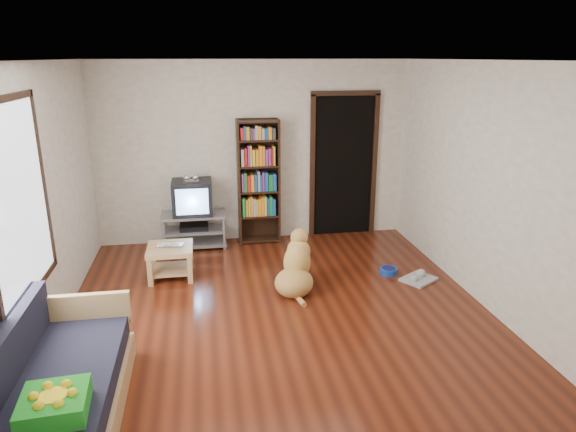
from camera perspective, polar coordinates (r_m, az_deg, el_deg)
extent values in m
plane|color=#571F0E|center=(5.56, -0.91, -10.95)|extent=(5.00, 5.00, 0.00)
plane|color=white|center=(4.90, -1.06, 16.92)|extent=(5.00, 5.00, 0.00)
plane|color=silver|center=(7.50, -3.87, 7.03)|extent=(4.50, 0.00, 4.50)
plane|color=silver|center=(2.79, 6.90, -11.32)|extent=(4.50, 0.00, 4.50)
plane|color=silver|center=(5.25, -26.05, 0.81)|extent=(0.00, 5.00, 5.00)
plane|color=silver|center=(5.84, 21.44, 2.91)|extent=(0.00, 5.00, 5.00)
cube|color=green|center=(3.83, -24.51, -18.52)|extent=(0.44, 0.44, 0.14)
imported|color=silver|center=(6.44, -13.03, -3.32)|extent=(0.35, 0.26, 0.03)
cylinder|color=#153D95|center=(6.64, 11.09, -6.01)|extent=(0.22, 0.22, 0.08)
cube|color=#ABABAB|center=(6.55, 14.31, -6.82)|extent=(0.51, 0.48, 0.03)
cube|color=white|center=(4.74, -27.79, 1.44)|extent=(0.02, 1.30, 1.60)
cube|color=black|center=(4.61, -29.17, 11.29)|extent=(0.03, 1.42, 0.06)
cube|color=black|center=(4.99, -26.42, -7.64)|extent=(0.03, 1.42, 0.06)
cube|color=black|center=(5.38, -25.56, 3.45)|extent=(0.03, 0.06, 1.70)
cube|color=black|center=(7.78, 6.16, 5.47)|extent=(0.90, 0.02, 2.10)
cube|color=black|center=(7.65, 2.71, 5.35)|extent=(0.07, 0.05, 2.14)
cube|color=black|center=(7.91, 9.56, 5.52)|extent=(0.07, 0.05, 2.14)
cube|color=black|center=(7.62, 6.46, 13.42)|extent=(1.03, 0.05, 0.07)
cube|color=#99999E|center=(7.42, -10.47, 0.14)|extent=(0.90, 0.45, 0.04)
cube|color=#99999E|center=(7.49, -10.38, -1.55)|extent=(0.86, 0.42, 0.03)
cube|color=#99999E|center=(7.55, -10.30, -2.91)|extent=(0.90, 0.45, 0.04)
cylinder|color=#99999E|center=(7.32, -13.68, -2.20)|extent=(0.04, 0.04, 0.50)
cylinder|color=#99999E|center=(7.30, -7.09, -1.88)|extent=(0.04, 0.04, 0.50)
cylinder|color=#99999E|center=(7.70, -13.49, -1.22)|extent=(0.04, 0.04, 0.50)
cylinder|color=#99999E|center=(7.68, -7.24, -0.91)|extent=(0.04, 0.04, 0.50)
cube|color=black|center=(7.47, -10.40, -1.18)|extent=(0.40, 0.30, 0.07)
cube|color=black|center=(7.34, -10.58, 2.07)|extent=(0.55, 0.48, 0.48)
cube|color=black|center=(7.54, -10.57, 2.47)|extent=(0.40, 0.14, 0.36)
cube|color=#8CBFF2|center=(7.11, -10.60, 1.56)|extent=(0.44, 0.02, 0.36)
cube|color=silver|center=(7.24, -10.70, 3.88)|extent=(0.20, 0.07, 0.02)
sphere|color=silver|center=(7.23, -11.19, 4.20)|extent=(0.09, 0.09, 0.09)
sphere|color=silver|center=(7.22, -10.24, 4.25)|extent=(0.09, 0.09, 0.09)
cube|color=black|center=(7.41, -5.49, 3.70)|extent=(0.03, 0.30, 1.80)
cube|color=black|center=(7.47, -1.12, 3.89)|extent=(0.03, 0.30, 1.80)
cube|color=black|center=(7.57, -3.41, 4.04)|extent=(0.60, 0.02, 1.80)
cube|color=black|center=(7.68, -3.18, -2.53)|extent=(0.56, 0.28, 0.02)
cube|color=black|center=(7.56, -3.23, 0.11)|extent=(0.56, 0.28, 0.03)
cube|color=black|center=(7.46, -3.28, 2.83)|extent=(0.56, 0.28, 0.02)
cube|color=black|center=(7.38, -3.33, 5.61)|extent=(0.56, 0.28, 0.02)
cube|color=black|center=(7.31, -3.38, 8.45)|extent=(0.56, 0.28, 0.02)
cube|color=black|center=(7.28, -3.41, 10.47)|extent=(0.56, 0.28, 0.02)
cube|color=tan|center=(4.41, -23.48, -19.23)|extent=(0.80, 1.80, 0.22)
cube|color=#1E1E2D|center=(4.29, -23.84, -16.84)|extent=(0.74, 1.74, 0.18)
cube|color=#1E1E2D|center=(4.25, -28.85, -13.62)|extent=(0.12, 1.74, 0.40)
cube|color=tan|center=(4.93, -21.76, -9.67)|extent=(0.80, 0.06, 0.30)
cube|color=tan|center=(6.49, -12.99, -3.58)|extent=(0.55, 0.55, 0.06)
cube|color=tan|center=(6.58, -12.83, -5.77)|extent=(0.45, 0.45, 0.03)
cube|color=tan|center=(6.36, -15.09, -6.10)|extent=(0.06, 0.06, 0.34)
cube|color=tan|center=(6.33, -10.84, -5.92)|extent=(0.06, 0.06, 0.34)
cube|color=tan|center=(6.80, -14.76, -4.54)|extent=(0.06, 0.06, 0.34)
cube|color=tan|center=(6.76, -10.78, -4.37)|extent=(0.06, 0.06, 0.34)
ellipsoid|color=tan|center=(5.97, 0.67, -7.41)|extent=(0.60, 0.62, 0.33)
ellipsoid|color=tan|center=(6.05, 1.01, -5.17)|extent=(0.43, 0.45, 0.44)
ellipsoid|color=gold|center=(6.10, 1.18, -3.94)|extent=(0.36, 0.34, 0.31)
ellipsoid|color=tan|center=(6.09, 1.29, -2.29)|extent=(0.27, 0.28, 0.19)
ellipsoid|color=tan|center=(6.19, 1.48, -2.16)|extent=(0.14, 0.19, 0.08)
sphere|color=black|center=(6.26, 1.61, -1.92)|extent=(0.04, 0.04, 0.04)
ellipsoid|color=#D9AC53|center=(6.07, 0.53, -2.42)|extent=(0.07, 0.08, 0.13)
ellipsoid|color=gold|center=(6.04, 1.92, -2.53)|extent=(0.07, 0.08, 0.13)
cylinder|color=#CD864F|center=(6.28, 0.71, -5.71)|extent=(0.11, 0.13, 0.36)
cylinder|color=tan|center=(6.26, 1.95, -5.81)|extent=(0.11, 0.13, 0.36)
sphere|color=#BF8A49|center=(6.38, 0.78, -6.86)|extent=(0.09, 0.09, 0.09)
sphere|color=#B99147|center=(6.36, 2.01, -6.96)|extent=(0.09, 0.09, 0.09)
cylinder|color=#D88D53|center=(5.83, 1.31, -9.27)|extent=(0.11, 0.32, 0.07)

